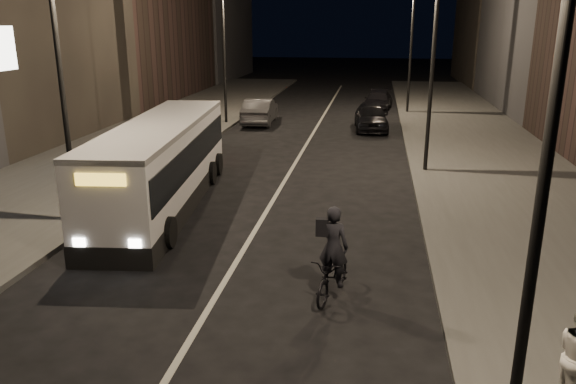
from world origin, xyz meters
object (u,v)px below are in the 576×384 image
at_px(cyclist_on_bicycle, 333,267).
at_px(car_near, 371,117).
at_px(streetlight_right_near, 534,82).
at_px(car_mid, 260,111).
at_px(streetlight_right_far, 408,33).
at_px(streetlight_left_far, 228,34).
at_px(city_bus, 162,161).
at_px(streetlight_left_near, 66,48).
at_px(streetlight_right_mid, 427,41).
at_px(car_far, 378,101).

height_order(cyclist_on_bicycle, car_near, cyclist_on_bicycle).
distance_m(streetlight_right_near, car_mid, 28.45).
relative_size(streetlight_right_near, streetlight_right_far, 1.00).
bearing_deg(car_mid, streetlight_left_far, 16.82).
bearing_deg(city_bus, streetlight_left_far, 90.52).
relative_size(streetlight_right_far, car_near, 1.77).
bearing_deg(car_near, cyclist_on_bicycle, -95.55).
xyz_separation_m(streetlight_left_near, car_near, (8.55, 17.57, -4.58)).
bearing_deg(car_near, city_bus, -118.06).
height_order(streetlight_right_near, car_near, streetlight_right_near).
xyz_separation_m(streetlight_right_mid, cyclist_on_bicycle, (-2.67, -11.62, -4.61)).
distance_m(streetlight_left_far, car_mid, 4.93).
relative_size(streetlight_left_far, cyclist_on_bicycle, 3.60).
bearing_deg(streetlight_right_near, cyclist_on_bicycle, 121.38).
relative_size(streetlight_left_far, car_mid, 1.70).
bearing_deg(streetlight_left_near, streetlight_right_far, 66.04).
distance_m(streetlight_left_near, cyclist_on_bicycle, 9.91).
distance_m(streetlight_left_near, car_mid, 19.25).
bearing_deg(streetlight_right_mid, car_mid, 130.06).
relative_size(streetlight_right_far, cyclist_on_bicycle, 3.60).
bearing_deg(city_bus, streetlight_right_mid, 26.89).
bearing_deg(car_mid, cyclist_on_bicycle, 102.74).
bearing_deg(streetlight_right_mid, cyclist_on_bicycle, -102.96).
relative_size(streetlight_left_near, city_bus, 0.75).
relative_size(city_bus, car_mid, 2.27).
relative_size(streetlight_right_far, streetlight_left_far, 1.00).
bearing_deg(car_near, streetlight_left_near, -119.99).
height_order(city_bus, car_near, city_bus).
xyz_separation_m(streetlight_right_far, cyclist_on_bicycle, (-2.67, -27.62, -4.61)).
xyz_separation_m(city_bus, cyclist_on_bicycle, (6.26, -5.89, -0.82)).
bearing_deg(streetlight_right_near, city_bus, 131.00).
height_order(streetlight_left_near, car_near, streetlight_left_near).
relative_size(car_near, car_mid, 0.96).
height_order(streetlight_right_far, car_far, streetlight_right_far).
height_order(car_mid, car_far, car_mid).
relative_size(streetlight_left_near, car_mid, 1.70).
xyz_separation_m(streetlight_right_far, car_near, (-2.12, -6.43, -4.58)).
distance_m(streetlight_left_near, car_far, 27.42).
bearing_deg(car_near, streetlight_right_mid, -81.57).
height_order(streetlight_left_far, cyclist_on_bicycle, streetlight_left_far).
distance_m(city_bus, car_far, 24.32).
distance_m(streetlight_right_mid, city_bus, 11.27).
bearing_deg(streetlight_right_far, streetlight_left_far, -150.64).
distance_m(streetlight_right_near, city_bus, 14.13).
relative_size(streetlight_left_near, streetlight_left_far, 1.00).
xyz_separation_m(streetlight_right_mid, car_near, (-2.12, 9.57, -4.58)).
relative_size(streetlight_right_near, streetlight_left_near, 1.00).
distance_m(streetlight_right_near, cyclist_on_bicycle, 6.90).
bearing_deg(streetlight_right_near, streetlight_right_mid, 90.00).
bearing_deg(streetlight_left_far, car_far, 39.98).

